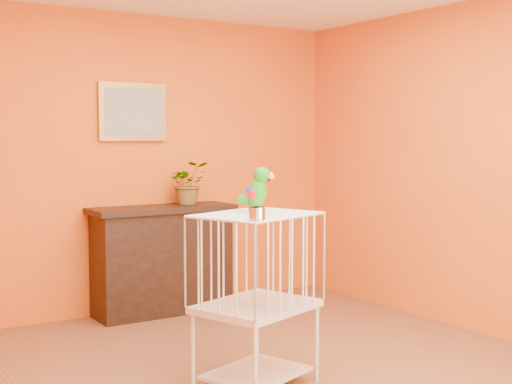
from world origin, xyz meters
TOP-DOWN VIEW (x-y plane):
  - ground at (0.00, 0.00)m, footprint 4.50×4.50m
  - room_shell at (0.00, 0.00)m, footprint 4.50×4.50m
  - console_cabinet at (0.18, 2.03)m, footprint 1.26×0.45m
  - potted_plant at (0.44, 2.00)m, footprint 0.41×0.44m
  - framed_picture at (0.00, 2.22)m, footprint 0.62×0.04m
  - birdcage at (-0.13, 0.04)m, footprint 0.83×0.73m
  - feed_cup at (-0.31, -0.25)m, footprint 0.10×0.10m
  - parrot at (-0.07, 0.12)m, footprint 0.18×0.24m

SIDE VIEW (x-z plane):
  - ground at x=0.00m, z-range 0.00..0.00m
  - console_cabinet at x=0.18m, z-range 0.00..0.94m
  - birdcage at x=-0.13m, z-range 0.02..1.09m
  - potted_plant at x=0.44m, z-range 0.94..1.24m
  - feed_cup at x=-0.31m, z-range 1.07..1.14m
  - parrot at x=-0.07m, z-range 1.07..1.35m
  - room_shell at x=0.00m, z-range -0.67..3.83m
  - framed_picture at x=0.00m, z-range 1.50..2.00m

